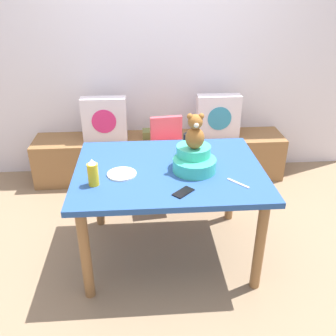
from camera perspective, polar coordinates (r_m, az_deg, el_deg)
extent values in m
plane|color=#8C7256|center=(3.02, 0.14, -12.62)|extent=(8.00, 8.00, 0.00)
cube|color=silver|center=(3.90, -1.62, 17.82)|extent=(4.40, 0.10, 2.60)
cube|color=olive|center=(3.96, -1.23, 1.70)|extent=(2.60, 0.44, 0.46)
cube|color=silver|center=(3.79, -9.76, 7.45)|extent=(0.44, 0.14, 0.44)
cylinder|color=#E02D72|center=(3.72, -9.85, 7.06)|extent=(0.24, 0.01, 0.24)
cube|color=silver|center=(3.85, 7.73, 7.91)|extent=(0.44, 0.14, 0.44)
cylinder|color=teal|center=(3.78, 7.95, 7.54)|extent=(0.24, 0.01, 0.24)
cube|color=olive|center=(3.85, -2.44, 5.30)|extent=(0.20, 0.14, 0.08)
cube|color=#264C8C|center=(2.62, 0.16, -0.41)|extent=(1.32, 1.02, 0.04)
cylinder|color=olive|center=(2.50, -12.61, -12.89)|extent=(0.07, 0.07, 0.70)
cylinder|color=olive|center=(2.58, 13.93, -11.62)|extent=(0.07, 0.07, 0.70)
cylinder|color=olive|center=(3.18, -10.77, -3.18)|extent=(0.07, 0.07, 0.70)
cylinder|color=olive|center=(3.24, 9.71, -2.45)|extent=(0.07, 0.07, 0.70)
cylinder|color=#D84C59|center=(3.44, 0.16, 2.74)|extent=(0.34, 0.34, 0.10)
cube|color=#D84C59|center=(3.50, -0.28, 6.05)|extent=(0.30, 0.09, 0.24)
cube|color=white|center=(3.25, 0.77, 2.49)|extent=(0.32, 0.23, 0.02)
cylinder|color=silver|center=(3.44, -2.00, -2.56)|extent=(0.03, 0.03, 0.46)
cylinder|color=silver|center=(3.45, 2.65, -2.39)|extent=(0.03, 0.03, 0.46)
cylinder|color=silver|center=(3.68, -2.18, -0.40)|extent=(0.03, 0.03, 0.46)
cylinder|color=silver|center=(3.70, 2.15, -0.26)|extent=(0.03, 0.03, 0.46)
cylinder|color=#3BC29F|center=(2.56, 4.07, 0.50)|extent=(0.30, 0.30, 0.09)
cylinder|color=#3BC29F|center=(2.58, 3.95, 2.68)|extent=(0.24, 0.24, 0.07)
ellipsoid|color=#986028|center=(2.50, 4.15, 4.60)|extent=(0.13, 0.11, 0.15)
sphere|color=#986028|center=(2.46, 4.24, 7.13)|extent=(0.10, 0.10, 0.10)
sphere|color=beige|center=(2.42, 4.37, 6.62)|extent=(0.04, 0.04, 0.04)
sphere|color=#986028|center=(2.44, 3.39, 7.94)|extent=(0.04, 0.04, 0.04)
sphere|color=#986028|center=(2.45, 5.15, 7.97)|extent=(0.04, 0.04, 0.04)
cylinder|color=gold|center=(2.41, -11.47, -0.99)|extent=(0.07, 0.07, 0.15)
cone|color=white|center=(2.37, -11.68, 0.98)|extent=(0.06, 0.06, 0.03)
cylinder|color=black|center=(2.97, 3.13, 4.42)|extent=(0.08, 0.08, 0.09)
torus|color=black|center=(2.97, 4.13, 4.52)|extent=(0.06, 0.01, 0.06)
cylinder|color=white|center=(2.54, -7.13, -0.92)|extent=(0.20, 0.20, 0.01)
cube|color=black|center=(2.31, 2.38, -3.76)|extent=(0.15, 0.15, 0.01)
cube|color=silver|center=(2.46, 10.76, -2.31)|extent=(0.12, 0.14, 0.01)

